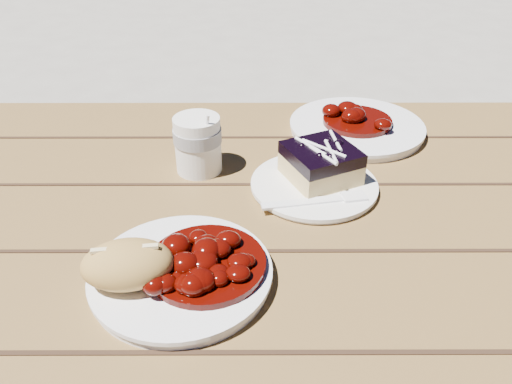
{
  "coord_description": "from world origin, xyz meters",
  "views": [
    {
      "loc": [
        0.07,
        -0.57,
        1.17
      ],
      "look_at": [
        0.07,
        -0.03,
        0.81
      ],
      "focal_mm": 35.0,
      "sensor_mm": 36.0,
      "label": 1
    }
  ],
  "objects_px": {
    "main_plate": "(181,275)",
    "dessert_plate": "(314,186)",
    "bread_roll": "(128,264)",
    "coffee_cup": "(198,145)",
    "blueberry_cake": "(321,163)",
    "second_plate": "(356,128)",
    "picnic_table": "(212,297)"
  },
  "relations": [
    {
      "from": "main_plate",
      "to": "dessert_plate",
      "type": "xyz_separation_m",
      "value": [
        0.18,
        0.2,
        -0.0
      ]
    },
    {
      "from": "bread_roll",
      "to": "dessert_plate",
      "type": "bearing_deg",
      "value": 43.59
    },
    {
      "from": "dessert_plate",
      "to": "coffee_cup",
      "type": "bearing_deg",
      "value": 162.24
    },
    {
      "from": "blueberry_cake",
      "to": "main_plate",
      "type": "bearing_deg",
      "value": -155.88
    },
    {
      "from": "main_plate",
      "to": "second_plate",
      "type": "xyz_separation_m",
      "value": [
        0.28,
        0.4,
        0.0
      ]
    },
    {
      "from": "picnic_table",
      "to": "main_plate",
      "type": "xyz_separation_m",
      "value": [
        -0.02,
        -0.13,
        0.17
      ]
    },
    {
      "from": "coffee_cup",
      "to": "second_plate",
      "type": "distance_m",
      "value": 0.31
    },
    {
      "from": "blueberry_cake",
      "to": "coffee_cup",
      "type": "distance_m",
      "value": 0.2
    },
    {
      "from": "coffee_cup",
      "to": "blueberry_cake",
      "type": "bearing_deg",
      "value": -12.68
    },
    {
      "from": "picnic_table",
      "to": "dessert_plate",
      "type": "relative_size",
      "value": 10.64
    },
    {
      "from": "bread_roll",
      "to": "second_plate",
      "type": "distance_m",
      "value": 0.53
    },
    {
      "from": "bread_roll",
      "to": "main_plate",
      "type": "bearing_deg",
      "value": 19.98
    },
    {
      "from": "blueberry_cake",
      "to": "dessert_plate",
      "type": "bearing_deg",
      "value": -148.63
    },
    {
      "from": "coffee_cup",
      "to": "second_plate",
      "type": "bearing_deg",
      "value": 26.26
    },
    {
      "from": "main_plate",
      "to": "blueberry_cake",
      "type": "distance_m",
      "value": 0.29
    },
    {
      "from": "bread_roll",
      "to": "blueberry_cake",
      "type": "height_order",
      "value": "bread_roll"
    },
    {
      "from": "blueberry_cake",
      "to": "coffee_cup",
      "type": "bearing_deg",
      "value": 142.38
    },
    {
      "from": "bread_roll",
      "to": "second_plate",
      "type": "height_order",
      "value": "bread_roll"
    },
    {
      "from": "picnic_table",
      "to": "bread_roll",
      "type": "height_order",
      "value": "bread_roll"
    },
    {
      "from": "main_plate",
      "to": "second_plate",
      "type": "distance_m",
      "value": 0.48
    },
    {
      "from": "dessert_plate",
      "to": "coffee_cup",
      "type": "distance_m",
      "value": 0.19
    },
    {
      "from": "blueberry_cake",
      "to": "coffee_cup",
      "type": "xyz_separation_m",
      "value": [
        -0.19,
        0.04,
        0.01
      ]
    },
    {
      "from": "picnic_table",
      "to": "second_plate",
      "type": "distance_m",
      "value": 0.41
    },
    {
      "from": "second_plate",
      "to": "blueberry_cake",
      "type": "bearing_deg",
      "value": -116.09
    },
    {
      "from": "picnic_table",
      "to": "coffee_cup",
      "type": "xyz_separation_m",
      "value": [
        -0.02,
        0.13,
        0.21
      ]
    },
    {
      "from": "main_plate",
      "to": "dessert_plate",
      "type": "height_order",
      "value": "main_plate"
    },
    {
      "from": "blueberry_cake",
      "to": "second_plate",
      "type": "xyz_separation_m",
      "value": [
        0.09,
        0.18,
        -0.03
      ]
    },
    {
      "from": "picnic_table",
      "to": "dessert_plate",
      "type": "height_order",
      "value": "dessert_plate"
    },
    {
      "from": "coffee_cup",
      "to": "second_plate",
      "type": "xyz_separation_m",
      "value": [
        0.28,
        0.14,
        -0.04
      ]
    },
    {
      "from": "blueberry_cake",
      "to": "second_plate",
      "type": "height_order",
      "value": "blueberry_cake"
    },
    {
      "from": "dessert_plate",
      "to": "main_plate",
      "type": "bearing_deg",
      "value": -131.43
    },
    {
      "from": "blueberry_cake",
      "to": "coffee_cup",
      "type": "height_order",
      "value": "coffee_cup"
    }
  ]
}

